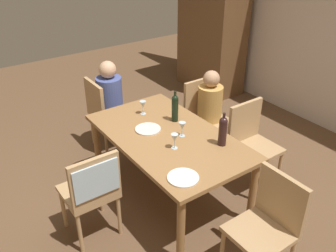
{
  "coord_description": "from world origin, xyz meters",
  "views": [
    {
      "loc": [
        2.49,
        -1.76,
        2.57
      ],
      "look_at": [
        0.0,
        0.0,
        0.84
      ],
      "focal_mm": 39.35,
      "sensor_mm": 36.0,
      "label": 1
    }
  ],
  "objects": [
    {
      "name": "chair_left_end",
      "position": [
        -1.22,
        -0.09,
        0.53
      ],
      "size": [
        0.44,
        0.44,
        0.92
      ],
      "color": "tan",
      "rests_on": "ground_plane"
    },
    {
      "name": "dining_table",
      "position": [
        0.0,
        0.0,
        0.66
      ],
      "size": [
        1.68,
        0.97,
        0.74
      ],
      "color": "olive",
      "rests_on": "ground_plane"
    },
    {
      "name": "wine_glass_near_right",
      "position": [
        0.09,
        0.1,
        0.85
      ],
      "size": [
        0.07,
        0.07,
        0.15
      ],
      "color": "silver",
      "rests_on": "dining_table"
    },
    {
      "name": "armoire_cabinet",
      "position": [
        -1.94,
        2.24,
        1.1
      ],
      "size": [
        1.18,
        0.62,
        2.18
      ],
      "color": "brown",
      "rests_on": "ground_plane"
    },
    {
      "name": "chair_right_end",
      "position": [
        1.22,
        0.09,
        0.53
      ],
      "size": [
        0.44,
        0.44,
        0.92
      ],
      "rotation": [
        0.0,
        0.0,
        3.14
      ],
      "color": "tan",
      "rests_on": "ground_plane"
    },
    {
      "name": "wine_bottle_tall_green",
      "position": [
        0.43,
        0.31,
        0.89
      ],
      "size": [
        0.08,
        0.08,
        0.33
      ],
      "color": "black",
      "rests_on": "dining_table"
    },
    {
      "name": "chair_far_left",
      "position": [
        -0.47,
        0.87,
        0.53
      ],
      "size": [
        0.44,
        0.44,
        0.92
      ],
      "rotation": [
        0.0,
        0.0,
        -1.57
      ],
      "color": "tan",
      "rests_on": "ground_plane"
    },
    {
      "name": "wine_glass_centre",
      "position": [
        0.23,
        -0.09,
        0.85
      ],
      "size": [
        0.07,
        0.07,
        0.15
      ],
      "color": "silver",
      "rests_on": "dining_table"
    },
    {
      "name": "chair_far_right",
      "position": [
        0.29,
        0.87,
        0.53
      ],
      "size": [
        0.44,
        0.44,
        0.92
      ],
      "rotation": [
        0.0,
        0.0,
        -1.57
      ],
      "color": "tan",
      "rests_on": "ground_plane"
    },
    {
      "name": "person_man_bearded",
      "position": [
        -1.22,
        0.03,
        0.66
      ],
      "size": [
        0.31,
        0.35,
        1.14
      ],
      "color": "#33333D",
      "rests_on": "ground_plane"
    },
    {
      "name": "ground_plane",
      "position": [
        0.0,
        0.0,
        0.0
      ],
      "size": [
        10.0,
        10.0,
        0.0
      ],
      "primitive_type": "plane",
      "color": "brown"
    },
    {
      "name": "wine_bottle_dark_red",
      "position": [
        -0.2,
        0.23,
        0.9
      ],
      "size": [
        0.07,
        0.07,
        0.33
      ],
      "color": "black",
      "rests_on": "dining_table"
    },
    {
      "name": "dinner_plate_host",
      "position": [
        -0.2,
        -0.1,
        0.75
      ],
      "size": [
        0.25,
        0.25,
        0.01
      ],
      "primitive_type": "cylinder",
      "color": "silver",
      "rests_on": "dining_table"
    },
    {
      "name": "person_woman_host",
      "position": [
        -0.35,
        0.87,
        0.64
      ],
      "size": [
        0.33,
        0.29,
        1.09
      ],
      "rotation": [
        0.0,
        0.0,
        -1.57
      ],
      "color": "#33333D",
      "rests_on": "ground_plane"
    },
    {
      "name": "chair_near",
      "position": [
        0.12,
        -0.87,
        0.59
      ],
      "size": [
        0.46,
        0.44,
        0.92
      ],
      "rotation": [
        0.0,
        0.0,
        1.57
      ],
      "color": "tan",
      "rests_on": "ground_plane"
    },
    {
      "name": "dinner_plate_guest_left",
      "position": [
        0.63,
        -0.29,
        0.75
      ],
      "size": [
        0.26,
        0.26,
        0.01
      ],
      "primitive_type": "cylinder",
      "color": "white",
      "rests_on": "dining_table"
    },
    {
      "name": "wine_glass_near_left",
      "position": [
        -0.51,
        0.04,
        0.85
      ],
      "size": [
        0.07,
        0.07,
        0.15
      ],
      "color": "silver",
      "rests_on": "dining_table"
    }
  ]
}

